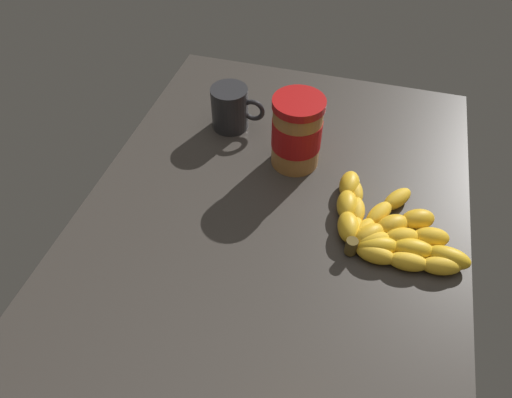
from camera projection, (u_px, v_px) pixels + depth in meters
The scene contains 4 objects.
ground_plane at pixel (270, 228), 85.27cm from camera, with size 97.87×68.24×3.72cm, color #38332D.
banana_bunch at pixel (386, 230), 80.48cm from camera, with size 19.37×23.34×3.72cm.
peanut_butter_jar at pixel (297, 132), 89.27cm from camera, with size 9.75×9.75×14.63cm.
coffee_mug at pixel (231, 108), 98.90cm from camera, with size 7.71×11.44×9.24cm.
Camera 1 is at (-52.85, -12.41, 64.16)cm, focal length 33.36 mm.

